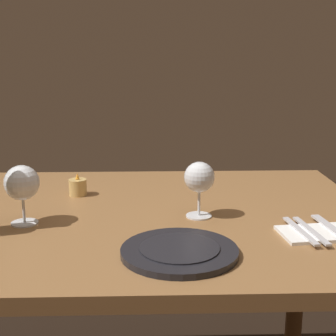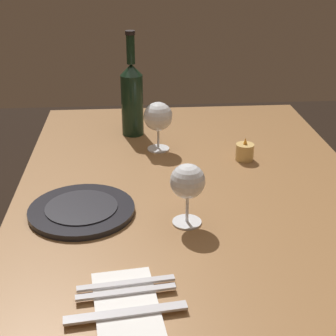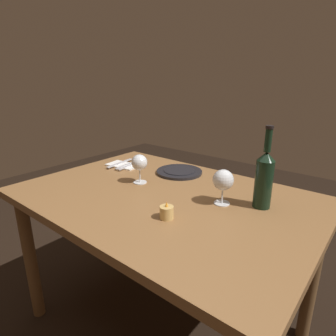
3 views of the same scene
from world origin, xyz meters
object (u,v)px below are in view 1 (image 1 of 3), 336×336
(dinner_plate, at_px, (179,251))
(fork_inner, at_px, (311,231))
(wine_glass_right, at_px, (22,184))
(votive_candle, at_px, (78,188))
(fork_outer, at_px, (300,231))
(folded_napkin, at_px, (321,233))
(wine_glass_left, at_px, (199,178))
(table_knife, at_px, (335,230))

(dinner_plate, xyz_separation_m, fork_inner, (0.31, 0.10, 0.00))
(wine_glass_right, bearing_deg, dinner_plate, -28.36)
(votive_candle, distance_m, fork_outer, 0.65)
(fork_outer, bearing_deg, fork_inner, 0.00)
(dinner_plate, distance_m, folded_napkin, 0.35)
(dinner_plate, height_order, fork_outer, dinner_plate)
(wine_glass_right, bearing_deg, fork_inner, -8.07)
(wine_glass_left, relative_size, fork_outer, 0.80)
(dinner_plate, xyz_separation_m, folded_napkin, (0.33, 0.10, -0.00))
(wine_glass_left, xyz_separation_m, folded_napkin, (0.27, -0.14, -0.10))
(wine_glass_left, height_order, folded_napkin, wine_glass_left)
(votive_candle, relative_size, fork_outer, 0.37)
(folded_napkin, relative_size, fork_outer, 1.12)
(votive_candle, relative_size, fork_inner, 0.37)
(fork_inner, bearing_deg, dinner_plate, -161.51)
(wine_glass_left, distance_m, fork_outer, 0.28)
(votive_candle, xyz_separation_m, fork_outer, (0.56, -0.34, -0.01))
(dinner_plate, height_order, table_knife, dinner_plate)
(fork_inner, bearing_deg, votive_candle, 149.91)
(dinner_plate, bearing_deg, fork_outer, 19.99)
(wine_glass_right, relative_size, dinner_plate, 0.60)
(folded_napkin, distance_m, fork_outer, 0.05)
(dinner_plate, relative_size, folded_napkin, 1.22)
(votive_candle, distance_m, dinner_plate, 0.52)
(wine_glass_right, xyz_separation_m, votive_candle, (0.10, 0.24, -0.08))
(wine_glass_left, xyz_separation_m, fork_inner, (0.25, -0.14, -0.09))
(table_knife, bearing_deg, fork_outer, 180.00)
(votive_candle, bearing_deg, wine_glass_right, -111.63)
(votive_candle, bearing_deg, fork_inner, -30.09)
(dinner_plate, xyz_separation_m, table_knife, (0.36, 0.10, 0.00))
(dinner_plate, xyz_separation_m, fork_outer, (0.28, 0.10, 0.00))
(votive_candle, bearing_deg, wine_glass_left, -30.99)
(wine_glass_left, distance_m, fork_inner, 0.30)
(wine_glass_right, height_order, dinner_plate, wine_glass_right)
(wine_glass_left, bearing_deg, table_knife, -24.24)
(wine_glass_left, height_order, fork_inner, wine_glass_left)
(votive_candle, xyz_separation_m, folded_napkin, (0.61, -0.34, -0.02))
(wine_glass_right, xyz_separation_m, dinner_plate, (0.37, -0.20, -0.09))
(folded_napkin, xyz_separation_m, table_knife, (0.03, 0.00, 0.01))
(wine_glass_left, relative_size, fork_inner, 0.80)
(wine_glass_right, bearing_deg, fork_outer, -8.38)
(wine_glass_right, height_order, votive_candle, wine_glass_right)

